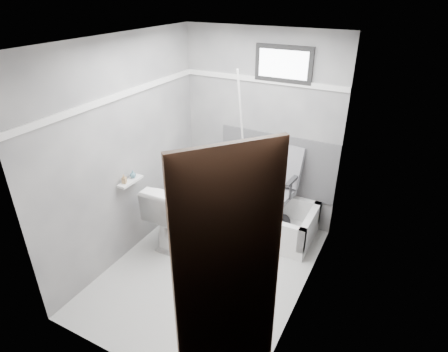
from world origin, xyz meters
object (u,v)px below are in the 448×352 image
Objects in this scene: office_chair at (271,189)px; door at (242,320)px; bathtub at (254,215)px; soap_bottle_b at (133,174)px; toilet at (176,211)px; soap_bottle_a at (124,179)px.

office_chair is 0.49× the size of door.
soap_bottle_b is at bearing -138.74° from bathtub.
toilet is (-0.74, -0.62, 0.19)m from bathtub.
door reaches higher than soap_bottle_a.
door reaches higher than toilet.
soap_bottle_b reaches higher than bathtub.
toilet is 0.71m from soap_bottle_b.
door reaches higher than office_chair.
soap_bottle_b reaches higher than toilet.
toilet is (-0.93, -0.67, -0.21)m from office_chair.
soap_bottle_a reaches higher than toilet.
bathtub is at bearing 111.25° from door.
toilet is at bearing 135.18° from door.
office_chair is 1.21× the size of toilet.
door is at bearing -68.50° from office_chair.
door is at bearing -30.69° from soap_bottle_a.
door is at bearing 133.43° from toilet.
toilet is 2.33m from door.
soap_bottle_a is at bearing 52.87° from toilet.
bathtub is 2.50m from door.
soap_bottle_a is at bearing -134.73° from bathtub.
soap_bottle_b is (-1.25, -0.98, 0.35)m from office_chair.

